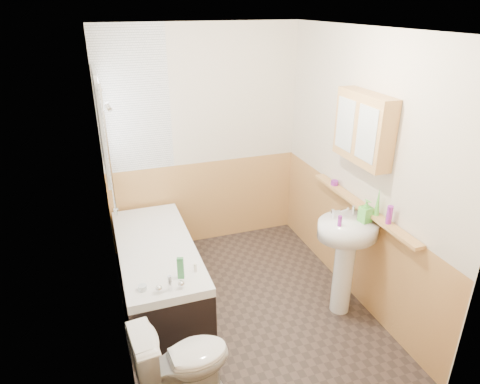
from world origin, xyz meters
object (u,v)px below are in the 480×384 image
object	(u,v)px
pine_shelf	(361,206)
toilet	(183,362)
bathtub	(158,268)
medicine_cabinet	(364,128)
sink	(346,248)

from	to	relation	value
pine_shelf	toilet	bearing A→B (deg)	-161.01
pine_shelf	bathtub	bearing A→B (deg)	159.22
medicine_cabinet	toilet	bearing A→B (deg)	-158.87
pine_shelf	medicine_cabinet	xyz separation A→B (m)	(-0.03, 0.07, 0.70)
sink	medicine_cabinet	bearing A→B (deg)	58.51
toilet	sink	distance (m)	1.71
bathtub	medicine_cabinet	world-z (taller)	medicine_cabinet
pine_shelf	sink	bearing A→B (deg)	-147.14
toilet	sink	world-z (taller)	sink
sink	medicine_cabinet	size ratio (longest dim) A/B	1.61
toilet	pine_shelf	distance (m)	2.01
bathtub	sink	bearing A→B (deg)	-27.03
bathtub	toilet	distance (m)	1.29
medicine_cabinet	sink	bearing A→B (deg)	-131.44
bathtub	toilet	bearing A→B (deg)	-91.33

